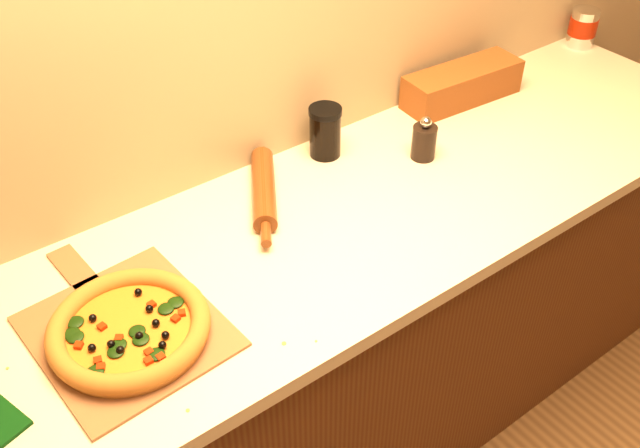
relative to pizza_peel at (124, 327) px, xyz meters
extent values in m
plane|color=#9E8460|center=(0.47, 0.35, 0.45)|extent=(4.00, 0.00, 4.00)
cube|color=#4B2110|center=(0.47, 0.02, -0.47)|extent=(2.80, 0.65, 0.86)
cube|color=beige|center=(0.47, 0.02, -0.02)|extent=(2.84, 0.68, 0.04)
cube|color=brown|center=(0.00, -0.02, 0.00)|extent=(0.37, 0.41, 0.01)
cube|color=brown|center=(-0.02, 0.24, 0.00)|extent=(0.07, 0.16, 0.01)
cylinder|color=#C17930|center=(0.00, -0.04, 0.01)|extent=(0.31, 0.31, 0.02)
cylinder|color=orange|center=(0.00, -0.04, 0.02)|extent=(0.26, 0.26, 0.01)
torus|color=brown|center=(0.00, -0.04, 0.03)|extent=(0.33, 0.33, 0.04)
ellipsoid|color=black|center=(0.05, -0.01, 0.03)|extent=(0.03, 0.03, 0.01)
sphere|color=black|center=(-0.04, -0.06, 0.04)|extent=(0.02, 0.02, 0.02)
cube|color=#8E1E05|center=(0.02, -0.08, 0.03)|extent=(0.02, 0.02, 0.01)
cylinder|color=black|center=(0.93, 0.09, 0.04)|extent=(0.07, 0.07, 0.10)
sphere|color=silver|center=(0.93, 0.09, 0.11)|extent=(0.03, 0.03, 0.03)
cylinder|color=#542D0E|center=(0.48, 0.20, 0.03)|extent=(0.20, 0.28, 0.06)
cylinder|color=#542D0E|center=(0.57, 0.35, 0.03)|extent=(0.06, 0.07, 0.02)
cylinder|color=#542D0E|center=(0.38, 0.05, 0.03)|extent=(0.06, 0.07, 0.02)
cylinder|color=silver|center=(1.84, 0.28, 0.06)|extent=(0.09, 0.09, 0.13)
cylinder|color=maroon|center=(1.84, 0.28, 0.07)|extent=(0.10, 0.10, 0.06)
cube|color=brown|center=(1.24, 0.26, 0.05)|extent=(0.39, 0.15, 0.11)
cylinder|color=black|center=(0.72, 0.27, 0.06)|extent=(0.09, 0.09, 0.13)
cylinder|color=black|center=(0.72, 0.27, 0.13)|extent=(0.09, 0.09, 0.02)
camera|label=1|loc=(-0.27, -1.04, 1.10)|focal=40.00mm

